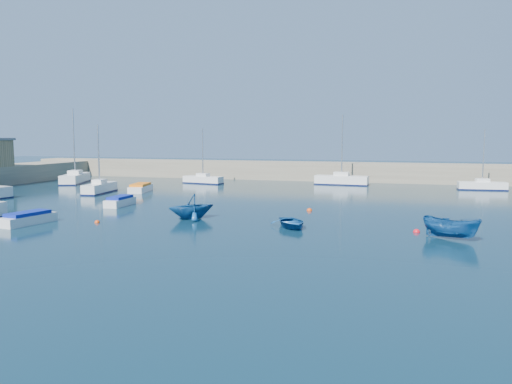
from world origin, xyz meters
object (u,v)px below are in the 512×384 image
(sailboat_3, at_px, (100,188))
(motorboat_2, at_px, (141,188))
(sailboat_6, at_px, (341,180))
(motorboat_0, at_px, (28,218))
(dinghy_right, at_px, (451,228))
(sailboat_4, at_px, (75,178))
(motorboat_1, at_px, (120,201))
(dinghy_center, at_px, (291,222))
(sailboat_7, at_px, (482,185))
(dinghy_left, at_px, (191,206))
(sailboat_5, at_px, (203,179))

(sailboat_3, bearing_deg, motorboat_2, 28.19)
(motorboat_2, bearing_deg, sailboat_6, 22.95)
(motorboat_0, height_order, dinghy_right, dinghy_right)
(sailboat_4, relative_size, motorboat_1, 2.66)
(motorboat_1, xyz_separation_m, dinghy_right, (27.45, -7.35, 0.27))
(motorboat_0, distance_m, motorboat_2, 21.65)
(dinghy_center, bearing_deg, sailboat_3, 120.84)
(motorboat_2, distance_m, dinghy_right, 36.59)
(sailboat_7, bearing_deg, dinghy_left, 135.24)
(sailboat_4, distance_m, sailboat_5, 17.45)
(motorboat_1, bearing_deg, dinghy_right, -17.63)
(motorboat_2, bearing_deg, dinghy_right, -42.46)
(motorboat_2, bearing_deg, motorboat_0, -94.11)
(sailboat_4, relative_size, sailboat_5, 1.36)
(sailboat_6, bearing_deg, sailboat_3, 129.29)
(sailboat_7, bearing_deg, sailboat_3, 106.15)
(sailboat_7, bearing_deg, dinghy_center, 147.25)
(dinghy_center, distance_m, dinghy_left, 8.28)
(sailboat_5, height_order, motorboat_0, sailboat_5)
(sailboat_6, bearing_deg, dinghy_right, -158.29)
(sailboat_5, xyz_separation_m, motorboat_1, (1.14, -22.39, -0.12))
(sailboat_5, distance_m, motorboat_2, 11.70)
(sailboat_4, bearing_deg, sailboat_7, -14.20)
(motorboat_1, relative_size, motorboat_2, 0.78)
(motorboat_0, height_order, motorboat_2, motorboat_2)
(dinghy_center, bearing_deg, sailboat_7, 33.07)
(sailboat_5, bearing_deg, sailboat_7, -76.95)
(motorboat_1, height_order, dinghy_center, motorboat_1)
(sailboat_7, bearing_deg, sailboat_6, 79.12)
(sailboat_7, height_order, dinghy_right, sailboat_7)
(sailboat_3, distance_m, sailboat_7, 44.17)
(motorboat_1, bearing_deg, dinghy_left, -30.26)
(sailboat_3, xyz_separation_m, motorboat_1, (7.79, -8.51, -0.18))
(sailboat_6, xyz_separation_m, motorboat_0, (-18.01, -36.25, -0.24))
(sailboat_3, bearing_deg, dinghy_left, -45.38)
(sailboat_6, xyz_separation_m, sailboat_7, (16.67, -1.89, -0.13))
(sailboat_6, distance_m, dinghy_center, 32.18)
(sailboat_3, bearing_deg, motorboat_0, -77.72)
(motorboat_0, distance_m, dinghy_left, 11.65)
(sailboat_7, xyz_separation_m, dinghy_right, (-6.12, -31.37, 0.16))
(sailboat_5, height_order, sailboat_7, sailboat_5)
(sailboat_3, height_order, sailboat_4, sailboat_4)
(sailboat_7, relative_size, dinghy_center, 2.12)
(sailboat_6, distance_m, dinghy_left, 31.65)
(sailboat_7, xyz_separation_m, motorboat_1, (-33.57, -24.02, -0.11))
(dinghy_center, bearing_deg, sailboat_5, 94.07)
(dinghy_right, bearing_deg, sailboat_4, 88.16)
(motorboat_0, height_order, motorboat_1, motorboat_0)
(motorboat_0, xyz_separation_m, motorboat_2, (-3.04, 21.43, 0.02))
(sailboat_5, bearing_deg, dinghy_right, -125.78)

